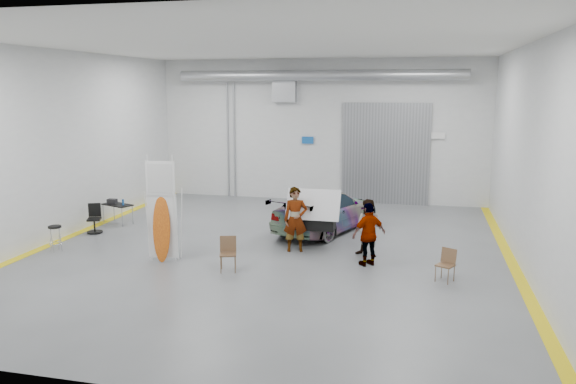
% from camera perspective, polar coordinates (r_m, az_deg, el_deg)
% --- Properties ---
extents(ground, '(16.00, 16.00, 0.00)m').
position_cam_1_polar(ground, '(16.83, -1.80, -6.06)').
color(ground, '#595C60').
rests_on(ground, ground).
extents(room_shell, '(14.02, 16.18, 6.01)m').
position_cam_1_polar(room_shell, '(18.23, 0.71, 8.26)').
color(room_shell, silver).
rests_on(room_shell, ground).
extents(sedan_car, '(3.53, 5.21, 1.40)m').
position_cam_1_polar(sedan_car, '(19.20, 3.91, -1.83)').
color(sedan_car, white).
rests_on(sedan_car, ground).
extents(person_a, '(0.81, 0.64, 1.94)m').
position_cam_1_polar(person_a, '(16.63, 0.77, -2.80)').
color(person_a, '#8E6C4D').
rests_on(person_a, ground).
extents(person_b, '(0.95, 0.81, 1.68)m').
position_cam_1_polar(person_b, '(16.33, 8.25, -3.64)').
color(person_b, teal).
rests_on(person_b, ground).
extents(person_c, '(1.06, 0.96, 1.76)m').
position_cam_1_polar(person_c, '(15.47, 8.22, -4.28)').
color(person_c, '#A44D36').
rests_on(person_c, ground).
extents(surfboard_display, '(0.85, 0.29, 3.02)m').
position_cam_1_polar(surfboard_display, '(15.99, -12.80, -2.69)').
color(surfboard_display, white).
rests_on(surfboard_display, ground).
extents(folding_chair_near, '(0.54, 0.57, 0.91)m').
position_cam_1_polar(folding_chair_near, '(15.10, -6.09, -6.95)').
color(folding_chair_near, brown).
rests_on(folding_chair_near, ground).
extents(folding_chair_far, '(0.53, 0.57, 0.83)m').
position_cam_1_polar(folding_chair_far, '(14.78, 15.64, -7.79)').
color(folding_chair_far, brown).
rests_on(folding_chair_far, ground).
extents(shop_stool, '(0.40, 0.40, 0.78)m').
position_cam_1_polar(shop_stool, '(18.10, -22.54, -4.41)').
color(shop_stool, black).
rests_on(shop_stool, ground).
extents(work_table, '(1.25, 0.93, 0.92)m').
position_cam_1_polar(work_table, '(20.99, -17.07, -1.18)').
color(work_table, '#93959B').
rests_on(work_table, ground).
extents(office_chair, '(0.56, 0.59, 0.97)m').
position_cam_1_polar(office_chair, '(19.94, -18.99, -2.74)').
color(office_chair, black).
rests_on(office_chair, ground).
extents(trunk_lid, '(1.63, 0.99, 0.04)m').
position_cam_1_polar(trunk_lid, '(16.96, 2.70, -0.98)').
color(trunk_lid, silver).
rests_on(trunk_lid, sedan_car).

